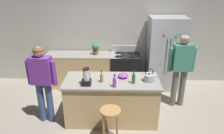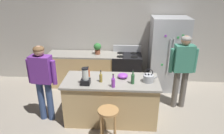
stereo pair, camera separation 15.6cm
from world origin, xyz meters
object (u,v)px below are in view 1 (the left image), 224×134
object	(u,v)px
bottle_cooking_sauce	(89,73)
tea_kettle	(149,77)
person_by_sink_right	(181,65)
person_by_island_left	(42,78)
blender_appliance	(86,78)
bar_stool	(110,117)
bottle_soda	(115,82)
bottle_olive_oil	(134,78)
bottle_vinegar	(102,78)
stove_range	(125,70)
refrigerator	(165,54)
kitchen_island	(112,100)
potted_plant	(96,48)
mixing_bowl	(123,76)

from	to	relation	value
bottle_cooking_sauce	tea_kettle	world-z (taller)	tea_kettle
person_by_sink_right	person_by_island_left	bearing A→B (deg)	-167.12
person_by_island_left	blender_appliance	size ratio (longest dim) A/B	4.86
bar_stool	bottle_cooking_sauce	world-z (taller)	bottle_cooking_sauce
person_by_island_left	bottle_cooking_sauce	xyz separation A→B (m)	(0.87, 0.21, 0.01)
bottle_soda	bottle_olive_oil	distance (m)	0.39
blender_appliance	bottle_vinegar	xyz separation A→B (m)	(0.27, 0.11, -0.05)
bottle_vinegar	tea_kettle	distance (m)	0.91
blender_appliance	bottle_soda	bearing A→B (deg)	-8.56
stove_range	bottle_vinegar	bearing A→B (deg)	-107.53
refrigerator	blender_appliance	xyz separation A→B (m)	(-1.82, -1.71, 0.09)
person_by_sink_right	bottle_cooking_sauce	distance (m)	2.02
kitchen_island	bottle_cooking_sauce	distance (m)	0.72
blender_appliance	tea_kettle	world-z (taller)	blender_appliance
bottle_vinegar	refrigerator	bearing A→B (deg)	45.91
person_by_island_left	bar_stool	size ratio (longest dim) A/B	2.41
person_by_sink_right	bottle_vinegar	distance (m)	1.82
potted_plant	bottle_soda	distance (m)	1.91
stove_range	bottle_cooking_sauce	size ratio (longest dim) A/B	5.02
person_by_sink_right	bottle_vinegar	world-z (taller)	person_by_sink_right
kitchen_island	refrigerator	xyz separation A→B (m)	(1.36, 1.50, 0.50)
person_by_island_left	potted_plant	xyz separation A→B (m)	(0.87, 1.63, 0.11)
bottle_olive_oil	bottle_vinegar	xyz separation A→B (m)	(-0.60, 0.04, -0.02)
refrigerator	person_by_sink_right	distance (m)	0.94
kitchen_island	bottle_vinegar	size ratio (longest dim) A/B	7.90
refrigerator	bottle_olive_oil	distance (m)	1.89
bottle_soda	bottle_cooking_sauce	xyz separation A→B (m)	(-0.53, 0.42, -0.02)
potted_plant	person_by_sink_right	bearing A→B (deg)	-26.43
potted_plant	bottle_soda	size ratio (longest dim) A/B	1.17
potted_plant	bottle_olive_oil	xyz separation A→B (m)	(0.87, -1.68, -0.07)
kitchen_island	potted_plant	bearing A→B (deg)	106.54
stove_range	mixing_bowl	xyz separation A→B (m)	(-0.10, -1.41, 0.49)
kitchen_island	person_by_sink_right	xyz separation A→B (m)	(1.51, 0.57, 0.56)
bottle_vinegar	person_by_island_left	bearing A→B (deg)	178.98
person_by_sink_right	potted_plant	distance (m)	2.20
blender_appliance	bottle_vinegar	distance (m)	0.30
kitchen_island	refrigerator	distance (m)	2.08
refrigerator	bottle_olive_oil	bearing A→B (deg)	-120.06
bottle_vinegar	mixing_bowl	size ratio (longest dim) A/B	1.16
kitchen_island	person_by_island_left	size ratio (longest dim) A/B	1.17
bottle_cooking_sauce	mixing_bowl	bearing A→B (deg)	-1.82
person_by_sink_right	potted_plant	xyz separation A→B (m)	(-1.97, 0.98, 0.06)
bottle_soda	mixing_bowl	xyz separation A→B (m)	(0.17, 0.40, -0.05)
person_by_sink_right	bottle_olive_oil	size ratio (longest dim) A/B	6.05
bottle_cooking_sauce	tea_kettle	xyz separation A→B (m)	(1.18, -0.17, 0.00)
tea_kettle	kitchen_island	bearing A→B (deg)	177.31
person_by_sink_right	mixing_bowl	size ratio (longest dim) A/B	8.21
person_by_sink_right	bottle_cooking_sauce	world-z (taller)	person_by_sink_right
refrigerator	stove_range	size ratio (longest dim) A/B	1.75
potted_plant	bottle_soda	bearing A→B (deg)	-74.24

